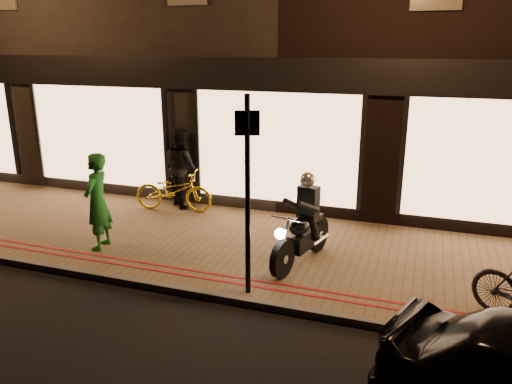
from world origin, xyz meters
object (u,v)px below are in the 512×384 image
motorcycle (303,229)px  sign_post (248,187)px  bicycle_gold (174,191)px  person_green (97,202)px

motorcycle → sign_post: (-0.51, -1.35, 1.06)m
bicycle_gold → motorcycle: bearing=-125.4°
motorcycle → bicycle_gold: size_ratio=1.07×
motorcycle → person_green: size_ratio=1.06×
sign_post → bicycle_gold: size_ratio=1.68×
sign_post → person_green: bearing=166.9°
person_green → bicycle_gold: bearing=164.3°
sign_post → bicycle_gold: bearing=133.3°
motorcycle → sign_post: bearing=-97.0°
sign_post → bicycle_gold: sign_post is taller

